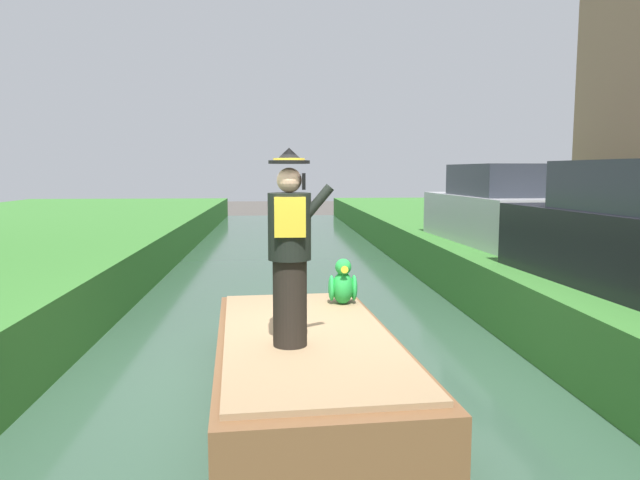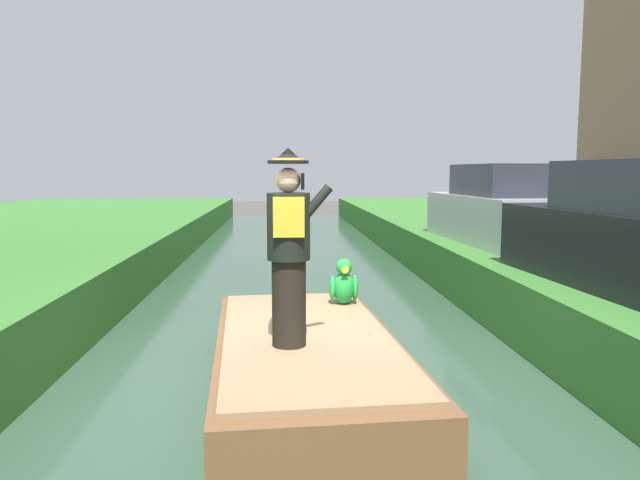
# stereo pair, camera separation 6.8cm
# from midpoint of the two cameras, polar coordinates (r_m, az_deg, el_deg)

# --- Properties ---
(ground_plane) EXTENTS (80.00, 80.00, 0.00)m
(ground_plane) POSITION_cam_midpoint_polar(r_m,az_deg,el_deg) (6.50, -1.65, -14.53)
(ground_plane) COLOR #4C4742
(canal_water) EXTENTS (5.35, 48.00, 0.10)m
(canal_water) POSITION_cam_midpoint_polar(r_m,az_deg,el_deg) (6.49, -1.66, -14.12)
(canal_water) COLOR #33513D
(canal_water) RESTS_ON ground
(boat) EXTENTS (2.07, 4.31, 0.61)m
(boat) POSITION_cam_midpoint_polar(r_m,az_deg,el_deg) (6.20, -1.59, -11.67)
(boat) COLOR brown
(boat) RESTS_ON canal_water
(person_pirate) EXTENTS (0.61, 0.42, 1.85)m
(person_pirate) POSITION_cam_midpoint_polar(r_m,az_deg,el_deg) (5.51, -3.24, -0.81)
(person_pirate) COLOR black
(person_pirate) RESTS_ON boat
(parrot_plush) EXTENTS (0.36, 0.34, 0.57)m
(parrot_plush) POSITION_cam_midpoint_polar(r_m,az_deg,el_deg) (7.36, 1.94, -4.28)
(parrot_plush) COLOR green
(parrot_plush) RESTS_ON boat
(parked_car_silver) EXTENTS (1.91, 4.09, 1.50)m
(parked_car_silver) POSITION_cam_midpoint_polar(r_m,az_deg,el_deg) (12.07, 16.55, 2.84)
(parked_car_silver) COLOR #B7B7BC
(parked_car_silver) RESTS_ON grass_bank_far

